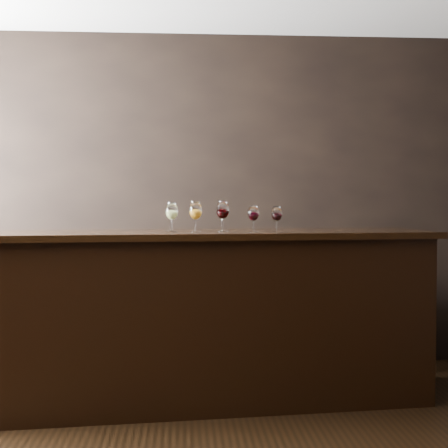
{
  "coord_description": "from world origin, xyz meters",
  "views": [
    {
      "loc": [
        0.17,
        -3.04,
        1.38
      ],
      "look_at": [
        0.45,
        1.22,
        1.23
      ],
      "focal_mm": 50.0,
      "sensor_mm": 36.0,
      "label": 1
    }
  ],
  "objects": [
    {
      "name": "room_shell",
      "position": [
        -0.23,
        0.11,
        1.81
      ],
      "size": [
        5.02,
        4.52,
        2.81
      ],
      "color": "black",
      "rests_on": "ground"
    },
    {
      "name": "bar_counter",
      "position": [
        0.21,
        1.22,
        0.57
      ],
      "size": [
        3.31,
        1.0,
        1.14
      ],
      "primitive_type": "cube",
      "rotation": [
        0.0,
        0.0,
        0.09
      ],
      "color": "black",
      "rests_on": "ground"
    },
    {
      "name": "bar_top",
      "position": [
        0.21,
        1.22,
        1.16
      ],
      "size": [
        3.43,
        1.09,
        0.04
      ],
      "primitive_type": "cube",
      "rotation": [
        0.0,
        0.0,
        0.09
      ],
      "color": "black",
      "rests_on": "bar_counter"
    },
    {
      "name": "back_bar_shelf",
      "position": [
        0.45,
        2.03,
        0.39
      ],
      "size": [
        2.18,
        0.4,
        0.79
      ],
      "primitive_type": "cube",
      "color": "black",
      "rests_on": "ground"
    },
    {
      "name": "glass_white",
      "position": [
        0.09,
        1.22,
        1.32
      ],
      "size": [
        0.08,
        0.08,
        0.2
      ],
      "color": "white",
      "rests_on": "bar_top"
    },
    {
      "name": "glass_amber",
      "position": [
        0.25,
        1.19,
        1.32
      ],
      "size": [
        0.09,
        0.09,
        0.21
      ],
      "color": "white",
      "rests_on": "bar_top"
    },
    {
      "name": "glass_red_a",
      "position": [
        0.44,
        1.23,
        1.33
      ],
      "size": [
        0.09,
        0.09,
        0.21
      ],
      "color": "white",
      "rests_on": "bar_top"
    },
    {
      "name": "glass_red_b",
      "position": [
        0.65,
        1.19,
        1.31
      ],
      "size": [
        0.08,
        0.08,
        0.18
      ],
      "color": "white",
      "rests_on": "bar_top"
    },
    {
      "name": "glass_red_c",
      "position": [
        0.81,
        1.2,
        1.3
      ],
      "size": [
        0.07,
        0.07,
        0.17
      ],
      "color": "white",
      "rests_on": "bar_top"
    }
  ]
}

